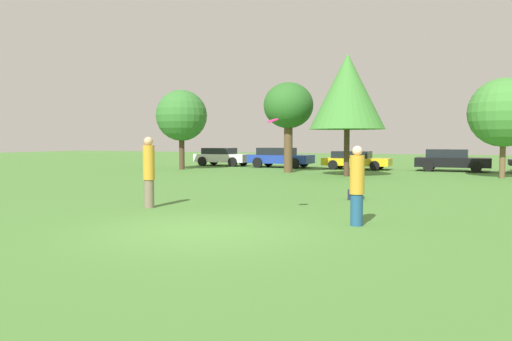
{
  "coord_description": "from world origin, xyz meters",
  "views": [
    {
      "loc": [
        5.07,
        -8.82,
        1.86
      ],
      "look_at": [
        -0.12,
        3.05,
        1.07
      ],
      "focal_mm": 34.63,
      "sensor_mm": 36.0,
      "label": 1
    }
  ],
  "objects_px": {
    "frisbee": "(273,120)",
    "tree_3": "(504,113)",
    "bystander_sitting": "(356,187)",
    "tree_2": "(347,92)",
    "parked_car_yellow": "(355,160)",
    "parked_car_white": "(222,156)",
    "tree_0": "(181,116)",
    "parked_car_black": "(451,160)",
    "parked_car_blue": "(280,157)",
    "person_thrower": "(149,171)",
    "tree_1": "(288,107)",
    "person_catcher": "(357,185)"
  },
  "relations": [
    {
      "from": "parked_car_blue",
      "to": "tree_1",
      "type": "bearing_deg",
      "value": -62.79
    },
    {
      "from": "person_thrower",
      "to": "tree_3",
      "type": "height_order",
      "value": "tree_3"
    },
    {
      "from": "tree_2",
      "to": "parked_car_yellow",
      "type": "xyz_separation_m",
      "value": [
        -0.91,
        6.27,
        -3.74
      ]
    },
    {
      "from": "frisbee",
      "to": "parked_car_yellow",
      "type": "distance_m",
      "value": 20.55
    },
    {
      "from": "bystander_sitting",
      "to": "tree_3",
      "type": "xyz_separation_m",
      "value": [
        4.7,
        11.63,
        2.8
      ]
    },
    {
      "from": "tree_2",
      "to": "parked_car_white",
      "type": "relative_size",
      "value": 1.57
    },
    {
      "from": "bystander_sitting",
      "to": "tree_2",
      "type": "height_order",
      "value": "tree_2"
    },
    {
      "from": "tree_0",
      "to": "tree_3",
      "type": "bearing_deg",
      "value": -0.27
    },
    {
      "from": "parked_car_yellow",
      "to": "parked_car_white",
      "type": "bearing_deg",
      "value": 177.87
    },
    {
      "from": "person_thrower",
      "to": "tree_3",
      "type": "distance_m",
      "value": 18.51
    },
    {
      "from": "frisbee",
      "to": "tree_3",
      "type": "xyz_separation_m",
      "value": [
        5.81,
        15.83,
        0.87
      ]
    },
    {
      "from": "bystander_sitting",
      "to": "parked_car_black",
      "type": "bearing_deg",
      "value": 82.47
    },
    {
      "from": "frisbee",
      "to": "tree_0",
      "type": "height_order",
      "value": "tree_0"
    },
    {
      "from": "tree_3",
      "to": "tree_0",
      "type": "bearing_deg",
      "value": 179.73
    },
    {
      "from": "tree_1",
      "to": "tree_2",
      "type": "distance_m",
      "value": 4.27
    },
    {
      "from": "person_thrower",
      "to": "person_catcher",
      "type": "height_order",
      "value": "person_thrower"
    },
    {
      "from": "tree_2",
      "to": "parked_car_blue",
      "type": "distance_m",
      "value": 9.61
    },
    {
      "from": "frisbee",
      "to": "parked_car_blue",
      "type": "bearing_deg",
      "value": 110.42
    },
    {
      "from": "bystander_sitting",
      "to": "tree_2",
      "type": "bearing_deg",
      "value": 104.8
    },
    {
      "from": "tree_0",
      "to": "frisbee",
      "type": "bearing_deg",
      "value": -51.67
    },
    {
      "from": "parked_car_white",
      "to": "parked_car_yellow",
      "type": "bearing_deg",
      "value": -2.13
    },
    {
      "from": "tree_0",
      "to": "parked_car_black",
      "type": "bearing_deg",
      "value": 16.75
    },
    {
      "from": "tree_0",
      "to": "parked_car_white",
      "type": "bearing_deg",
      "value": 86.35
    },
    {
      "from": "tree_1",
      "to": "parked_car_blue",
      "type": "distance_m",
      "value": 6.03
    },
    {
      "from": "parked_car_yellow",
      "to": "frisbee",
      "type": "bearing_deg",
      "value": -82.37
    },
    {
      "from": "parked_car_white",
      "to": "parked_car_black",
      "type": "bearing_deg",
      "value": 0.31
    },
    {
      "from": "tree_2",
      "to": "tree_1",
      "type": "bearing_deg",
      "value": 155.1
    },
    {
      "from": "tree_3",
      "to": "frisbee",
      "type": "bearing_deg",
      "value": -110.17
    },
    {
      "from": "tree_2",
      "to": "tree_3",
      "type": "relative_size",
      "value": 1.29
    },
    {
      "from": "bystander_sitting",
      "to": "tree_1",
      "type": "distance_m",
      "value": 13.75
    },
    {
      "from": "parked_car_black",
      "to": "tree_0",
      "type": "bearing_deg",
      "value": -162.35
    },
    {
      "from": "frisbee",
      "to": "tree_3",
      "type": "bearing_deg",
      "value": 69.83
    },
    {
      "from": "bystander_sitting",
      "to": "tree_1",
      "type": "height_order",
      "value": "tree_1"
    },
    {
      "from": "tree_2",
      "to": "parked_car_black",
      "type": "relative_size",
      "value": 1.48
    },
    {
      "from": "frisbee",
      "to": "tree_1",
      "type": "bearing_deg",
      "value": 108.59
    },
    {
      "from": "tree_3",
      "to": "bystander_sitting",
      "type": "bearing_deg",
      "value": -111.98
    },
    {
      "from": "frisbee",
      "to": "parked_car_blue",
      "type": "xyz_separation_m",
      "value": [
        -7.63,
        20.51,
        -1.62
      ]
    },
    {
      "from": "person_thrower",
      "to": "parked_car_white",
      "type": "height_order",
      "value": "person_thrower"
    },
    {
      "from": "parked_car_white",
      "to": "parked_car_yellow",
      "type": "xyz_separation_m",
      "value": [
        9.87,
        -0.52,
        -0.08
      ]
    },
    {
      "from": "tree_2",
      "to": "parked_car_blue",
      "type": "height_order",
      "value": "tree_2"
    },
    {
      "from": "tree_2",
      "to": "parked_car_white",
      "type": "height_order",
      "value": "tree_2"
    },
    {
      "from": "person_thrower",
      "to": "person_catcher",
      "type": "relative_size",
      "value": 1.12
    },
    {
      "from": "tree_1",
      "to": "parked_car_blue",
      "type": "height_order",
      "value": "tree_1"
    },
    {
      "from": "tree_2",
      "to": "tree_3",
      "type": "xyz_separation_m",
      "value": [
        7.3,
        1.76,
        -1.15
      ]
    },
    {
      "from": "tree_2",
      "to": "parked_car_black",
      "type": "distance_m",
      "value": 8.97
    },
    {
      "from": "frisbee",
      "to": "parked_car_blue",
      "type": "distance_m",
      "value": 21.94
    },
    {
      "from": "tree_3",
      "to": "tree_2",
      "type": "bearing_deg",
      "value": -166.44
    },
    {
      "from": "person_thrower",
      "to": "person_catcher",
      "type": "xyz_separation_m",
      "value": [
        5.85,
        -0.56,
        -0.12
      ]
    },
    {
      "from": "tree_0",
      "to": "parked_car_yellow",
      "type": "distance_m",
      "value": 11.46
    },
    {
      "from": "tree_0",
      "to": "tree_1",
      "type": "distance_m",
      "value": 7.26
    }
  ]
}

